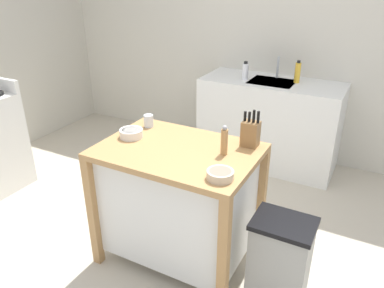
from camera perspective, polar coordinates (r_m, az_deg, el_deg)
name	(u,v)px	position (r m, az deg, el deg)	size (l,w,h in m)	color
ground_plane	(184,264)	(2.88, -1.16, -17.68)	(6.49, 6.49, 0.00)	#BCB29E
wall_back	(284,37)	(4.18, 13.75, 15.49)	(5.49, 0.10, 2.60)	beige
kitchen_island	(179,199)	(2.65, -2.05, -8.29)	(1.04, 0.73, 0.89)	#AD7F4C
knife_block	(250,133)	(2.49, 8.84, 1.65)	(0.11, 0.09, 0.25)	olive
bowl_ceramic_small	(220,174)	(2.11, 4.29, -4.62)	(0.15, 0.15, 0.05)	beige
bowl_ceramic_wide	(131,133)	(2.64, -9.19, 1.64)	(0.16, 0.16, 0.06)	silver
drinking_cup	(149,121)	(2.80, -6.59, 3.50)	(0.07, 0.07, 0.09)	silver
pepper_grinder	(224,141)	(2.35, 4.90, 0.49)	(0.04, 0.04, 0.20)	#AD7F4C
trash_bin	(279,263)	(2.47, 13.05, -17.19)	(0.36, 0.28, 0.63)	gray
sink_counter	(269,123)	(4.07, 11.54, 3.12)	(1.42, 0.60, 0.92)	silver
sink_faucet	(278,67)	(4.03, 12.85, 11.24)	(0.02, 0.02, 0.22)	#B7BCC1
bottle_hand_soap	(298,72)	(3.90, 15.68, 10.39)	(0.06, 0.06, 0.22)	yellow
bottle_dish_soap	(245,71)	(3.91, 8.06, 10.85)	(0.06, 0.06, 0.19)	white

